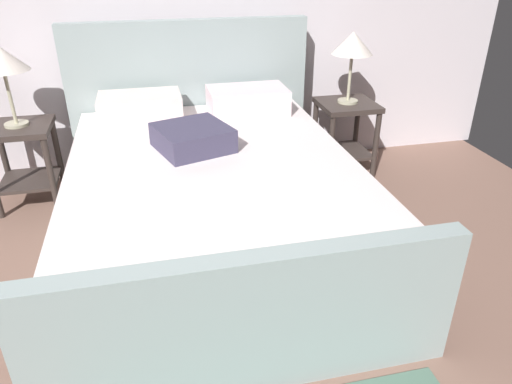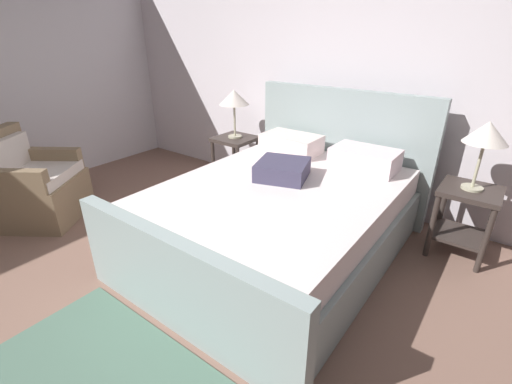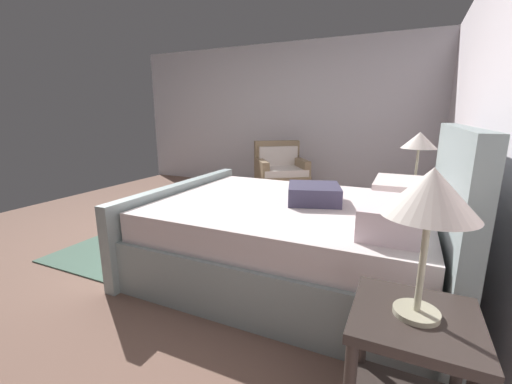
% 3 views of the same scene
% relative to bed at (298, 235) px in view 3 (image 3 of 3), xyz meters
% --- Properties ---
extents(ground_plane, '(5.87, 5.45, 0.02)m').
position_rel_bed_xyz_m(ground_plane, '(-0.27, -1.49, -0.36)').
color(ground_plane, '#886455').
extents(wall_back, '(5.99, 0.12, 2.51)m').
position_rel_bed_xyz_m(wall_back, '(-0.27, 1.29, 0.91)').
color(wall_back, silver).
rests_on(wall_back, ground).
extents(wall_side_left, '(0.12, 5.57, 2.51)m').
position_rel_bed_xyz_m(wall_side_left, '(-3.26, -1.49, 0.91)').
color(wall_side_left, silver).
rests_on(wall_side_left, ground).
extents(bed, '(1.82, 2.30, 1.24)m').
position_rel_bed_xyz_m(bed, '(0.00, 0.00, 0.00)').
color(bed, '#98AAA9').
rests_on(bed, ground).
extents(nightstand_right, '(0.44, 0.44, 0.60)m').
position_rel_bed_xyz_m(nightstand_right, '(1.22, 0.83, 0.05)').
color(nightstand_right, '#382E2A').
rests_on(nightstand_right, ground).
extents(table_lamp_right, '(0.31, 0.31, 0.54)m').
position_rel_bed_xyz_m(table_lamp_right, '(1.22, 0.83, 0.69)').
color(table_lamp_right, '#B7B293').
rests_on(table_lamp_right, nightstand_right).
extents(nightstand_left, '(0.44, 0.44, 0.60)m').
position_rel_bed_xyz_m(nightstand_left, '(-1.22, 0.84, 0.05)').
color(nightstand_left, '#382E2A').
rests_on(nightstand_left, ground).
extents(table_lamp_left, '(0.34, 0.34, 0.54)m').
position_rel_bed_xyz_m(table_lamp_left, '(-1.22, 0.84, 0.70)').
color(table_lamp_left, '#B7B293').
rests_on(table_lamp_left, nightstand_left).
extents(armchair, '(1.01, 1.01, 0.90)m').
position_rel_bed_xyz_m(armchair, '(-2.28, -1.02, -0.00)').
color(armchair, '#8B7255').
rests_on(armchair, ground).
extents(area_rug, '(1.59, 1.00, 0.01)m').
position_rel_bed_xyz_m(area_rug, '(0.00, -1.76, -0.34)').
color(area_rug, '#537462').
rests_on(area_rug, ground).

